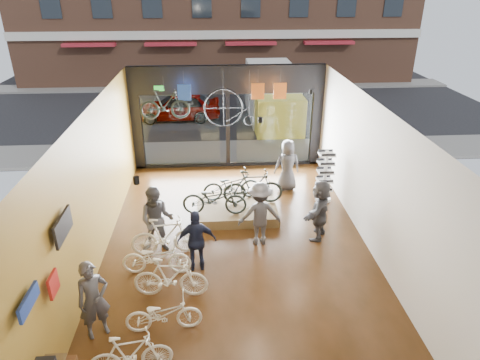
{
  "coord_description": "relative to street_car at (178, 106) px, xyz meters",
  "views": [
    {
      "loc": [
        -0.58,
        -9.17,
        6.57
      ],
      "look_at": [
        0.14,
        1.4,
        1.53
      ],
      "focal_mm": 32.0,
      "sensor_mm": 36.0,
      "label": 1
    }
  ],
  "objects": [
    {
      "name": "ground_plane",
      "position": [
        2.25,
        -12.0,
        -0.73
      ],
      "size": [
        7.0,
        12.0,
        0.04
      ],
      "primitive_type": "cube",
      "color": "black",
      "rests_on": "ground"
    },
    {
      "name": "ceiling",
      "position": [
        2.25,
        -12.0,
        3.11
      ],
      "size": [
        7.0,
        12.0,
        0.04
      ],
      "primitive_type": "cube",
      "color": "black",
      "rests_on": "ground"
    },
    {
      "name": "wall_left",
      "position": [
        -1.27,
        -12.0,
        1.19
      ],
      "size": [
        0.04,
        12.0,
        3.8
      ],
      "primitive_type": "cube",
      "color": "olive",
      "rests_on": "ground"
    },
    {
      "name": "wall_right",
      "position": [
        5.77,
        -12.0,
        1.19
      ],
      "size": [
        0.04,
        12.0,
        3.8
      ],
      "primitive_type": "cube",
      "color": "beige",
      "rests_on": "ground"
    },
    {
      "name": "storefront",
      "position": [
        2.25,
        -6.0,
        1.19
      ],
      "size": [
        7.0,
        0.26,
        3.8
      ],
      "primitive_type": null,
      "color": "black",
      "rests_on": "ground"
    },
    {
      "name": "exit_sign",
      "position": [
        -0.15,
        -6.12,
        2.34
      ],
      "size": [
        0.35,
        0.06,
        0.18
      ],
      "primitive_type": "cube",
      "color": "#198C26",
      "rests_on": "storefront"
    },
    {
      "name": "street_road",
      "position": [
        2.25,
        3.0,
        -0.72
      ],
      "size": [
        30.0,
        18.0,
        0.02
      ],
      "primitive_type": "cube",
      "color": "black",
      "rests_on": "ground"
    },
    {
      "name": "sidewalk_near",
      "position": [
        2.25,
        -4.8,
        -0.65
      ],
      "size": [
        30.0,
        2.4,
        0.12
      ],
      "primitive_type": "cube",
      "color": "slate",
      "rests_on": "ground"
    },
    {
      "name": "sidewalk_far",
      "position": [
        2.25,
        7.0,
        -0.65
      ],
      "size": [
        30.0,
        2.0,
        0.12
      ],
      "primitive_type": "cube",
      "color": "slate",
      "rests_on": "ground"
    },
    {
      "name": "street_car",
      "position": [
        0.0,
        0.0,
        0.0
      ],
      "size": [
        4.16,
        1.67,
        1.42
      ],
      "primitive_type": "imported",
      "rotation": [
        0.0,
        0.0,
        -1.57
      ],
      "color": "gray",
      "rests_on": "street_road"
    },
    {
      "name": "box_truck",
      "position": [
        4.69,
        -1.0,
        0.6
      ],
      "size": [
        2.22,
        6.66,
        2.62
      ],
      "primitive_type": null,
      "color": "silver",
      "rests_on": "street_road"
    },
    {
      "name": "floor_bike_1",
      "position": [
        0.09,
        -15.48,
        -0.26
      ],
      "size": [
        1.55,
        0.65,
        0.91
      ],
      "primitive_type": "imported",
      "rotation": [
        0.0,
        0.0,
        1.73
      ],
      "color": "silver",
      "rests_on": "ground_plane"
    },
    {
      "name": "floor_bike_2",
      "position": [
        0.58,
        -14.43,
        -0.3
      ],
      "size": [
        1.58,
        0.63,
        0.81
      ],
      "primitive_type": "imported",
      "rotation": [
        0.0,
        0.0,
        1.63
      ],
      "color": "silver",
      "rests_on": "ground_plane"
    },
    {
      "name": "floor_bike_3",
      "position": [
        0.64,
        -13.4,
        -0.2
      ],
      "size": [
        1.72,
        0.62,
        1.01
      ],
      "primitive_type": "imported",
      "rotation": [
        0.0,
        0.0,
        1.49
      ],
      "color": "silver",
      "rests_on": "ground_plane"
    },
    {
      "name": "floor_bike_4",
      "position": [
        0.23,
        -12.53,
        -0.27
      ],
      "size": [
        1.7,
        0.67,
        0.88
      ],
      "primitive_type": "imported",
      "rotation": [
        0.0,
        0.0,
        1.52
      ],
      "color": "silver",
      "rests_on": "ground_plane"
    },
    {
      "name": "floor_bike_5",
      "position": [
        0.38,
        -11.74,
        -0.18
      ],
      "size": [
        1.81,
        0.65,
        1.06
      ],
      "primitive_type": "imported",
      "rotation": [
        0.0,
        0.0,
        1.66
      ],
      "color": "silver",
      "rests_on": "ground_plane"
    },
    {
      "name": "display_platform",
      "position": [
        2.35,
        -9.8,
        -0.56
      ],
      "size": [
        2.4,
        1.8,
        0.3
      ],
      "primitive_type": "cube",
      "color": "#46361F",
      "rests_on": "ground_plane"
    },
    {
      "name": "display_bike_left",
      "position": [
        1.68,
        -10.25,
        0.08
      ],
      "size": [
        1.91,
        0.81,
        0.98
      ],
      "primitive_type": "imported",
      "rotation": [
        0.0,
        0.0,
        1.48
      ],
      "color": "black",
      "rests_on": "display_platform"
    },
    {
      "name": "display_bike_mid",
      "position": [
        2.85,
        -9.68,
        0.13
      ],
      "size": [
        1.81,
        0.52,
        1.09
      ],
      "primitive_type": "imported",
      "rotation": [
        0.0,
        0.0,
        1.57
      ],
      "color": "black",
      "rests_on": "display_platform"
    },
    {
      "name": "display_bike_right",
      "position": [
        2.21,
        -9.34,
        0.06
      ],
      "size": [
        1.84,
        0.86,
        0.93
      ],
      "primitive_type": "imported",
      "rotation": [
        0.0,
        0.0,
        1.71
      ],
      "color": "black",
      "rests_on": "display_platform"
    },
    {
      "name": "customer_0",
      "position": [
        -0.75,
        -14.45,
        0.15
      ],
      "size": [
        0.75,
        0.67,
        1.72
      ],
      "primitive_type": "imported",
      "rotation": [
        0.0,
        0.0,
        0.53
      ],
      "color": "#3F3F44",
      "rests_on": "ground_plane"
    },
    {
      "name": "customer_1",
      "position": [
        0.18,
        -11.56,
        0.21
      ],
      "size": [
        0.92,
        0.74,
        1.84
      ],
      "primitive_type": "imported",
      "rotation": [
        0.0,
        0.0,
        -0.05
      ],
      "color": "#3F3F44",
      "rests_on": "ground_plane"
    },
    {
      "name": "customer_2",
      "position": [
        1.22,
        -12.44,
        0.1
      ],
      "size": [
        0.97,
        0.45,
        1.63
      ],
      "primitive_type": "imported",
      "rotation": [
        0.0,
        0.0,
        3.2
      ],
      "color": "#161C33",
      "rests_on": "ground_plane"
    },
    {
      "name": "customer_3",
      "position": [
        2.86,
        -11.39,
        0.19
      ],
      "size": [
        1.21,
        0.77,
        1.8
      ],
      "primitive_type": "imported",
      "rotation": [
        0.0,
        0.0,
        3.23
      ],
      "color": "#3F3F44",
      "rests_on": "ground_plane"
    },
    {
      "name": "customer_4",
      "position": [
        4.14,
        -8.2,
        0.17
      ],
      "size": [
        0.91,
        0.63,
        1.76
      ],
      "primitive_type": "imported",
      "rotation": [
        0.0,
        0.0,
        3.23
      ],
      "color": "#3F3F44",
      "rests_on": "ground_plane"
    },
    {
      "name": "customer_5",
      "position": [
        4.52,
        -11.22,
        0.15
      ],
      "size": [
        1.2,
        1.65,
        1.73
      ],
      "primitive_type": "imported",
      "rotation": [
        0.0,
        0.0,
        4.22
      ],
      "color": "#3F3F44",
      "rests_on": "ground_plane"
    },
    {
      "name": "sunglasses_rack",
      "position": [
        5.2,
        -9.08,
        0.15
      ],
      "size": [
        0.61,
        0.55,
        1.71
      ],
      "primitive_type": null,
      "rotation": [
        0.0,
        0.0,
        0.31
      ],
      "color": "white",
      "rests_on": "ground_plane"
    },
    {
      "name": "wall_merch",
      "position": [
        -1.13,
        -15.5,
        0.59
      ],
      "size": [
        0.4,
        2.4,
        2.6
      ],
      "primitive_type": null,
      "color": "navy",
      "rests_on": "wall_left"
    },
    {
      "name": "penny_farthing",
      "position": [
        2.35,
        -7.02,
        1.79
      ],
      "size": [
        1.66,
        0.06,
        1.33
      ],
      "primitive_type": null,
      "color": "black",
      "rests_on": "ceiling"
    },
    {
      "name": "hung_bike",
      "position": [
        0.2,
        -7.8,
        2.22
      ],
      "size": [
        1.6,
        0.51,
        0.95
      ],
      "primitive_type": "imported",
      "rotation": [
        0.0,
        0.0,
        1.61
      ],
      "color": "black",
      "rests_on": "ceiling"
    },
    {
      "name": "jersey_left",
      "position": [
        0.76,
        -6.8,
        2.34
      ],
      "size": [
        0.45,
        0.03,
        0.55
      ],
      "primitive_type": "cube",
      "color": "#1E3F99",
      "rests_on": "ceiling"
    },
    {
      "name": "jersey_mid",
      "position": [
        3.26,
        -6.8,
        2.34
      ],
      "size": [
        0.45,
        0.03,
        0.55
      ],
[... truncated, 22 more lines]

